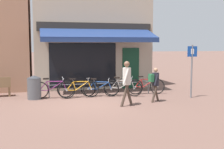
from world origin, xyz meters
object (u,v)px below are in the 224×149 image
(bicycle_orange, at_px, (79,89))
(parking_sign, at_px, (192,65))
(bicycle_purple, at_px, (53,89))
(litter_bin, at_px, (34,87))
(bicycle_red, at_px, (146,86))
(bicycle_blue, at_px, (99,88))
(pedestrian_adult, at_px, (127,78))
(bicycle_silver, at_px, (123,88))
(pedestrian_child, at_px, (155,81))

(bicycle_orange, xyz_separation_m, parking_sign, (4.65, -1.17, 1.01))
(bicycle_purple, xyz_separation_m, parking_sign, (5.75, -1.32, 0.99))
(bicycle_purple, bearing_deg, litter_bin, 175.97)
(bicycle_red, xyz_separation_m, litter_bin, (-4.97, 0.03, 0.13))
(bicycle_blue, bearing_deg, bicycle_orange, -156.51)
(pedestrian_adult, bearing_deg, bicycle_blue, 102.76)
(bicycle_orange, xyz_separation_m, bicycle_blue, (0.91, 0.09, -0.02))
(pedestrian_adult, bearing_deg, bicycle_orange, 123.89)
(bicycle_orange, bearing_deg, parking_sign, -17.88)
(bicycle_silver, height_order, parking_sign, parking_sign)
(bicycle_orange, distance_m, litter_bin, 1.86)
(bicycle_blue, xyz_separation_m, parking_sign, (3.74, -1.26, 1.03))
(bicycle_blue, bearing_deg, litter_bin, -163.94)
(bicycle_red, bearing_deg, pedestrian_child, -91.01)
(pedestrian_child, bearing_deg, pedestrian_adult, -172.11)
(bicycle_purple, distance_m, bicycle_blue, 2.01)
(bicycle_purple, height_order, bicycle_silver, bicycle_purple)
(bicycle_purple, bearing_deg, pedestrian_child, -25.60)
(bicycle_silver, relative_size, bicycle_red, 0.93)
(parking_sign, bearing_deg, pedestrian_child, -167.56)
(bicycle_purple, xyz_separation_m, pedestrian_adult, (2.59, -2.15, 0.64))
(parking_sign, bearing_deg, litter_bin, 168.29)
(pedestrian_child, distance_m, parking_sign, 1.97)
(bicycle_orange, bearing_deg, pedestrian_child, -33.12)
(pedestrian_child, bearing_deg, parking_sign, 2.19)
(pedestrian_child, bearing_deg, bicycle_red, 69.40)
(pedestrian_adult, xyz_separation_m, litter_bin, (-3.35, 2.18, -0.53))
(bicycle_blue, distance_m, litter_bin, 2.77)
(bicycle_blue, distance_m, pedestrian_adult, 2.28)
(bicycle_orange, bearing_deg, bicycle_silver, -5.71)
(parking_sign, bearing_deg, bicycle_silver, 157.96)
(litter_bin, bearing_deg, pedestrian_child, -20.67)
(bicycle_orange, relative_size, bicycle_silver, 1.12)
(bicycle_blue, xyz_separation_m, pedestrian_adult, (0.59, -2.09, 0.68))
(bicycle_silver, bearing_deg, parking_sign, 5.86)
(bicycle_blue, relative_size, pedestrian_adult, 0.97)
(litter_bin, distance_m, parking_sign, 6.70)
(bicycle_blue, bearing_deg, bicycle_silver, 9.25)
(bicycle_blue, height_order, pedestrian_adult, pedestrian_adult)
(bicycle_blue, relative_size, litter_bin, 1.62)
(litter_bin, bearing_deg, bicycle_red, -0.37)
(pedestrian_adult, bearing_deg, pedestrian_child, 15.23)
(bicycle_silver, bearing_deg, pedestrian_adult, -74.50)
(bicycle_purple, bearing_deg, bicycle_red, -1.75)
(bicycle_purple, distance_m, parking_sign, 5.98)
(bicycle_red, bearing_deg, bicycle_silver, -160.64)
(bicycle_purple, distance_m, bicycle_orange, 1.10)
(bicycle_red, relative_size, pedestrian_child, 1.25)
(bicycle_orange, distance_m, bicycle_blue, 0.92)
(bicycle_purple, bearing_deg, pedestrian_adult, -41.44)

